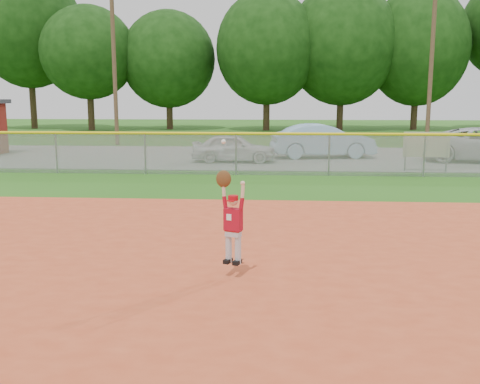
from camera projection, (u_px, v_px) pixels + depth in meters
The scene contains 10 objects.
ground at pixel (194, 254), 9.59m from camera, with size 120.00×120.00×0.00m, color #245914.
clay_infield at pixel (156, 322), 6.64m from camera, with size 24.00×16.00×0.04m, color #BC4322.
parking_strip at pixel (246, 157), 25.31m from camera, with size 44.00×10.00×0.03m, color slate.
car_white_a at pixel (234, 148), 23.01m from camera, with size 1.43×3.56×1.21m, color silver.
car_blue at pixel (323, 141), 24.63m from camera, with size 1.64×4.71×1.55m, color #93BCDB.
sponsor_sign at pixel (426, 146), 20.04m from camera, with size 1.69×0.14×1.50m.
outfield_fence at pixel (236, 151), 19.26m from camera, with size 40.06×0.10×1.55m.
power_lines at pixel (270, 64), 30.32m from camera, with size 19.40×0.24×9.00m.
tree_line at pixel (272, 41), 45.45m from camera, with size 62.37×13.00×14.43m.
ballplayer at pixel (232, 218), 8.13m from camera, with size 0.47×0.30×1.90m.
Camera 1 is at (1.47, -9.17, 2.76)m, focal length 40.00 mm.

